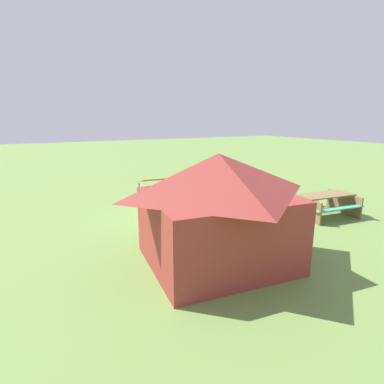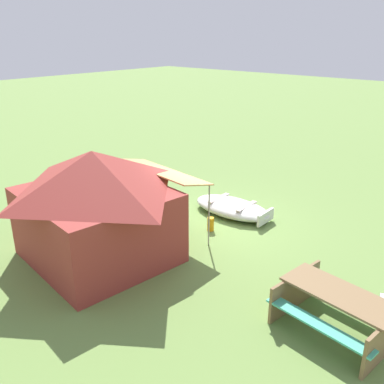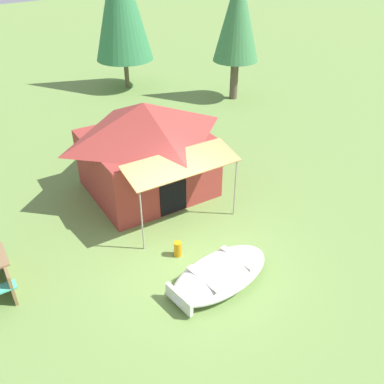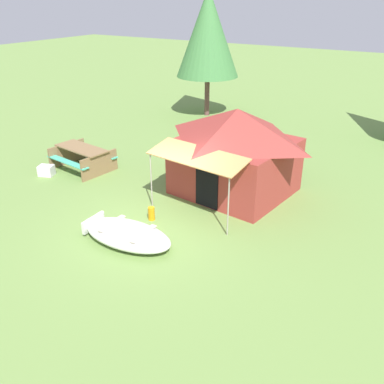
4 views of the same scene
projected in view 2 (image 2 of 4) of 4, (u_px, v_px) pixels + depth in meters
ground_plane at (208, 225)px, 11.54m from camera, size 80.00×80.00×0.00m
beached_rowboat at (232, 207)px, 12.10m from camera, size 2.44×1.25×0.43m
canvas_cabin_tent at (96, 204)px, 9.43m from camera, size 3.70×4.23×2.58m
picnic_table at (338, 306)px, 7.30m from camera, size 2.15×1.75×0.79m
fuel_can at (211, 224)px, 11.14m from camera, size 0.24×0.24×0.37m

